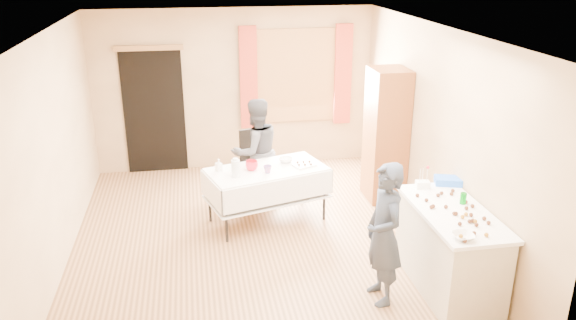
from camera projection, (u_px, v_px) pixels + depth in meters
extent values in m
cube|color=#9E7047|center=(257.00, 243.00, 7.00)|extent=(4.50, 5.50, 0.02)
cube|color=white|center=(253.00, 30.00, 6.08)|extent=(4.50, 5.50, 0.02)
cube|color=tan|center=(235.00, 90.00, 9.09)|extent=(4.50, 0.02, 2.60)
cube|color=tan|center=(301.00, 267.00, 4.00)|extent=(4.50, 0.02, 2.60)
cube|color=tan|center=(51.00, 155.00, 6.18)|extent=(0.02, 5.50, 2.60)
cube|color=tan|center=(437.00, 134.00, 6.91)|extent=(0.02, 5.50, 2.60)
cube|color=olive|center=(296.00, 76.00, 9.15)|extent=(1.32, 0.06, 1.52)
cube|color=white|center=(296.00, 76.00, 9.13)|extent=(1.20, 0.02, 1.40)
cube|color=#AB3827|center=(249.00, 78.00, 8.97)|extent=(0.28, 0.06, 1.65)
cube|color=#AB3827|center=(343.00, 75.00, 9.23)|extent=(0.28, 0.06, 1.65)
cube|color=black|center=(154.00, 112.00, 8.96)|extent=(0.95, 0.04, 2.00)
cube|color=olive|center=(149.00, 48.00, 8.57)|extent=(1.05, 0.06, 0.08)
cube|color=brown|center=(386.00, 135.00, 7.96)|extent=(0.50, 0.60, 1.91)
cube|color=beige|center=(449.00, 251.00, 5.94)|extent=(0.64, 1.41, 0.86)
cube|color=white|center=(453.00, 212.00, 5.78)|extent=(0.70, 1.47, 0.04)
cube|color=white|center=(267.00, 170.00, 7.32)|extent=(1.66, 1.15, 0.04)
cube|color=black|center=(257.00, 166.00, 8.31)|extent=(0.47, 0.47, 0.06)
cube|color=black|center=(252.00, 147.00, 8.38)|extent=(0.39, 0.13, 0.56)
imported|color=#232B3B|center=(384.00, 234.00, 5.62)|extent=(0.60, 0.44, 1.51)
imported|color=black|center=(256.00, 152.00, 7.89)|extent=(1.13, 1.08, 1.53)
cylinder|color=#03780F|center=(463.00, 198.00, 5.90)|extent=(0.08, 0.08, 0.12)
imported|color=white|center=(463.00, 236.00, 5.20)|extent=(0.22, 0.22, 0.05)
cube|color=white|center=(423.00, 184.00, 6.31)|extent=(0.16, 0.12, 0.08)
cube|color=blue|center=(448.00, 181.00, 6.41)|extent=(0.34, 0.28, 0.08)
cylinder|color=silver|center=(236.00, 168.00, 7.01)|extent=(0.15, 0.15, 0.22)
imported|color=red|center=(252.00, 166.00, 7.24)|extent=(0.30, 0.30, 0.13)
imported|color=red|center=(268.00, 169.00, 7.16)|extent=(0.16, 0.16, 0.10)
imported|color=white|center=(286.00, 160.00, 7.53)|extent=(0.31, 0.31, 0.06)
cube|color=white|center=(304.00, 165.00, 7.40)|extent=(0.34, 0.29, 0.02)
imported|color=white|center=(219.00, 165.00, 7.21)|extent=(0.14, 0.14, 0.16)
sphere|color=#3F2314|center=(463.00, 217.00, 5.58)|extent=(0.04, 0.04, 0.04)
sphere|color=#371B0F|center=(466.00, 208.00, 5.77)|extent=(0.04, 0.04, 0.04)
sphere|color=#371B0F|center=(476.00, 225.00, 5.42)|extent=(0.04, 0.04, 0.04)
sphere|color=#371B0F|center=(460.00, 224.00, 5.44)|extent=(0.04, 0.04, 0.04)
sphere|color=#371B0F|center=(473.00, 221.00, 5.50)|extent=(0.04, 0.04, 0.04)
sphere|color=#371B0F|center=(446.00, 207.00, 5.80)|extent=(0.04, 0.04, 0.04)
sphere|color=#3F2314|center=(461.00, 236.00, 5.21)|extent=(0.04, 0.04, 0.04)
sphere|color=#371B0F|center=(426.00, 200.00, 5.96)|extent=(0.04, 0.04, 0.04)
sphere|color=#371B0F|center=(489.00, 223.00, 5.46)|extent=(0.04, 0.04, 0.04)
sphere|color=#371B0F|center=(471.00, 215.00, 5.63)|extent=(0.04, 0.04, 0.04)
sphere|color=#371B0F|center=(451.00, 194.00, 6.11)|extent=(0.04, 0.04, 0.04)
sphere|color=#371B0F|center=(472.00, 206.00, 5.82)|extent=(0.04, 0.04, 0.04)
sphere|color=#3F2314|center=(486.00, 235.00, 5.23)|extent=(0.04, 0.04, 0.04)
sphere|color=#371B0F|center=(466.00, 202.00, 5.92)|extent=(0.04, 0.04, 0.04)
sphere|color=#371B0F|center=(454.00, 213.00, 5.65)|extent=(0.04, 0.04, 0.04)
sphere|color=#371B0F|center=(470.00, 221.00, 5.49)|extent=(0.04, 0.04, 0.04)
sphere|color=#371B0F|center=(465.00, 241.00, 5.12)|extent=(0.04, 0.04, 0.04)
sphere|color=#371B0F|center=(438.00, 195.00, 6.08)|extent=(0.04, 0.04, 0.04)
sphere|color=#3F2314|center=(475.00, 221.00, 5.49)|extent=(0.04, 0.04, 0.04)
sphere|color=#371B0F|center=(431.00, 207.00, 5.80)|extent=(0.04, 0.04, 0.04)
sphere|color=#371B0F|center=(456.00, 214.00, 5.65)|extent=(0.04, 0.04, 0.04)
sphere|color=#371B0F|center=(484.00, 218.00, 5.55)|extent=(0.04, 0.04, 0.04)
sphere|color=#371B0F|center=(453.00, 191.00, 6.19)|extent=(0.04, 0.04, 0.04)
sphere|color=#371B0F|center=(417.00, 195.00, 6.07)|extent=(0.04, 0.04, 0.04)
sphere|color=#3F2314|center=(466.00, 214.00, 5.64)|extent=(0.04, 0.04, 0.04)
sphere|color=#371B0F|center=(433.00, 206.00, 5.82)|extent=(0.04, 0.04, 0.04)
sphere|color=#371B0F|center=(442.00, 193.00, 6.13)|extent=(0.04, 0.04, 0.04)
sphere|color=#371B0F|center=(474.00, 233.00, 5.26)|extent=(0.04, 0.04, 0.04)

